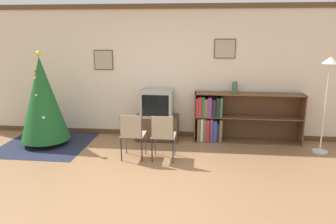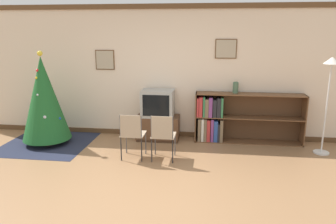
{
  "view_description": "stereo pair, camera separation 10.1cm",
  "coord_description": "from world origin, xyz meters",
  "px_view_note": "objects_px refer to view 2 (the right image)",
  "views": [
    {
      "loc": [
        0.86,
        -4.15,
        2.2
      ],
      "look_at": [
        0.23,
        1.37,
        0.8
      ],
      "focal_mm": 35.0,
      "sensor_mm": 36.0,
      "label": 1
    },
    {
      "loc": [
        0.96,
        -4.14,
        2.2
      ],
      "look_at": [
        0.23,
        1.37,
        0.8
      ],
      "focal_mm": 35.0,
      "sensor_mm": 36.0,
      "label": 2
    }
  ],
  "objects_px": {
    "christmas_tree": "(44,99)",
    "folding_chair_left": "(132,133)",
    "tv_console": "(158,128)",
    "bookshelf": "(228,118)",
    "vase": "(236,87)",
    "folding_chair_right": "(163,135)",
    "standing_lamp": "(330,80)",
    "television": "(158,103)"
  },
  "relations": [
    {
      "from": "folding_chair_left",
      "to": "bookshelf",
      "type": "bearing_deg",
      "value": 35.08
    },
    {
      "from": "folding_chair_right",
      "to": "tv_console",
      "type": "bearing_deg",
      "value": 103.47
    },
    {
      "from": "folding_chair_right",
      "to": "bookshelf",
      "type": "bearing_deg",
      "value": 45.82
    },
    {
      "from": "folding_chair_left",
      "to": "bookshelf",
      "type": "xyz_separation_m",
      "value": [
        1.68,
        1.18,
        0.01
      ]
    },
    {
      "from": "christmas_tree",
      "to": "television",
      "type": "height_order",
      "value": "christmas_tree"
    },
    {
      "from": "vase",
      "to": "standing_lamp",
      "type": "bearing_deg",
      "value": -17.33
    },
    {
      "from": "television",
      "to": "folding_chair_left",
      "type": "distance_m",
      "value": 1.18
    },
    {
      "from": "christmas_tree",
      "to": "folding_chair_left",
      "type": "bearing_deg",
      "value": -17.19
    },
    {
      "from": "folding_chair_right",
      "to": "vase",
      "type": "height_order",
      "value": "vase"
    },
    {
      "from": "christmas_tree",
      "to": "bookshelf",
      "type": "distance_m",
      "value": 3.63
    },
    {
      "from": "folding_chair_right",
      "to": "folding_chair_left",
      "type": "bearing_deg",
      "value": 180.0
    },
    {
      "from": "vase",
      "to": "standing_lamp",
      "type": "height_order",
      "value": "standing_lamp"
    },
    {
      "from": "vase",
      "to": "standing_lamp",
      "type": "distance_m",
      "value": 1.66
    },
    {
      "from": "bookshelf",
      "to": "vase",
      "type": "bearing_deg",
      "value": 17.75
    },
    {
      "from": "christmas_tree",
      "to": "tv_console",
      "type": "xyz_separation_m",
      "value": [
        2.14,
        0.54,
        -0.66
      ]
    },
    {
      "from": "television",
      "to": "vase",
      "type": "height_order",
      "value": "vase"
    },
    {
      "from": "bookshelf",
      "to": "vase",
      "type": "relative_size",
      "value": 9.5
    },
    {
      "from": "vase",
      "to": "standing_lamp",
      "type": "relative_size",
      "value": 0.13
    },
    {
      "from": "bookshelf",
      "to": "television",
      "type": "bearing_deg",
      "value": -177.18
    },
    {
      "from": "vase",
      "to": "tv_console",
      "type": "bearing_deg",
      "value": -176.08
    },
    {
      "from": "television",
      "to": "folding_chair_right",
      "type": "xyz_separation_m",
      "value": [
        0.27,
        -1.11,
        -0.29
      ]
    },
    {
      "from": "tv_console",
      "to": "folding_chair_left",
      "type": "bearing_deg",
      "value": -103.47
    },
    {
      "from": "christmas_tree",
      "to": "standing_lamp",
      "type": "height_order",
      "value": "christmas_tree"
    },
    {
      "from": "bookshelf",
      "to": "tv_console",
      "type": "bearing_deg",
      "value": -177.29
    },
    {
      "from": "tv_console",
      "to": "television",
      "type": "height_order",
      "value": "television"
    },
    {
      "from": "television",
      "to": "bookshelf",
      "type": "distance_m",
      "value": 1.45
    },
    {
      "from": "folding_chair_right",
      "to": "bookshelf",
      "type": "relative_size",
      "value": 0.39
    },
    {
      "from": "tv_console",
      "to": "television",
      "type": "distance_m",
      "value": 0.52
    },
    {
      "from": "television",
      "to": "folding_chair_left",
      "type": "height_order",
      "value": "television"
    },
    {
      "from": "folding_chair_left",
      "to": "tv_console",
      "type": "bearing_deg",
      "value": 76.53
    },
    {
      "from": "folding_chair_right",
      "to": "bookshelf",
      "type": "xyz_separation_m",
      "value": [
        1.15,
        1.18,
        0.01
      ]
    },
    {
      "from": "bookshelf",
      "to": "folding_chair_left",
      "type": "bearing_deg",
      "value": -144.92
    },
    {
      "from": "tv_console",
      "to": "bookshelf",
      "type": "xyz_separation_m",
      "value": [
        1.42,
        0.07,
        0.23
      ]
    },
    {
      "from": "tv_console",
      "to": "folding_chair_left",
      "type": "distance_m",
      "value": 1.17
    },
    {
      "from": "folding_chair_left",
      "to": "folding_chair_right",
      "type": "xyz_separation_m",
      "value": [
        0.53,
        0.0,
        0.0
      ]
    },
    {
      "from": "folding_chair_right",
      "to": "vase",
      "type": "distance_m",
      "value": 1.87
    },
    {
      "from": "tv_console",
      "to": "vase",
      "type": "bearing_deg",
      "value": 3.92
    },
    {
      "from": "television",
      "to": "folding_chair_right",
      "type": "relative_size",
      "value": 0.78
    },
    {
      "from": "television",
      "to": "bookshelf",
      "type": "relative_size",
      "value": 0.3
    },
    {
      "from": "tv_console",
      "to": "television",
      "type": "relative_size",
      "value": 1.34
    },
    {
      "from": "christmas_tree",
      "to": "folding_chair_left",
      "type": "height_order",
      "value": "christmas_tree"
    },
    {
      "from": "tv_console",
      "to": "folding_chair_right",
      "type": "xyz_separation_m",
      "value": [
        0.27,
        -1.12,
        0.22
      ]
    }
  ]
}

